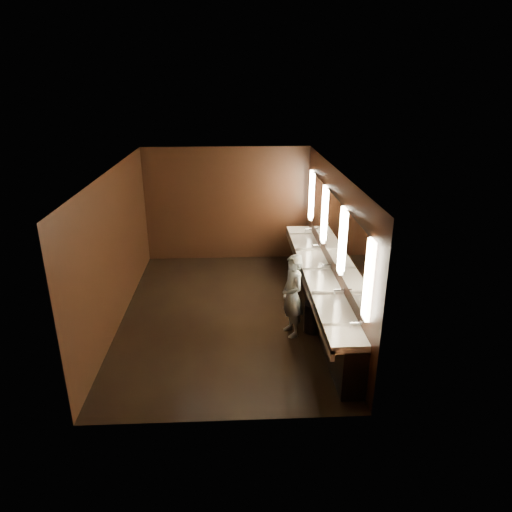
# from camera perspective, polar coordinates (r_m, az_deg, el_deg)

# --- Properties ---
(floor) EXTENTS (6.00, 6.00, 0.00)m
(floor) POSITION_cam_1_polar(r_m,az_deg,el_deg) (9.00, -3.64, -7.18)
(floor) COLOR black
(floor) RESTS_ON ground
(ceiling) EXTENTS (4.00, 6.00, 0.02)m
(ceiling) POSITION_cam_1_polar(r_m,az_deg,el_deg) (8.06, -4.10, 10.61)
(ceiling) COLOR #2D2D2B
(ceiling) RESTS_ON wall_back
(wall_back) EXTENTS (4.00, 0.02, 2.80)m
(wall_back) POSITION_cam_1_polar(r_m,az_deg,el_deg) (11.29, -3.64, 6.45)
(wall_back) COLOR black
(wall_back) RESTS_ON floor
(wall_front) EXTENTS (4.00, 0.02, 2.80)m
(wall_front) POSITION_cam_1_polar(r_m,az_deg,el_deg) (5.70, -4.28, -9.19)
(wall_front) COLOR black
(wall_front) RESTS_ON floor
(wall_left) EXTENTS (0.02, 6.00, 2.80)m
(wall_left) POSITION_cam_1_polar(r_m,az_deg,el_deg) (8.70, -17.14, 0.94)
(wall_left) COLOR black
(wall_left) RESTS_ON floor
(wall_right) EXTENTS (0.02, 6.00, 2.80)m
(wall_right) POSITION_cam_1_polar(r_m,az_deg,el_deg) (8.62, 9.56, 1.42)
(wall_right) COLOR black
(wall_right) RESTS_ON floor
(sink_counter) EXTENTS (0.55, 5.40, 1.01)m
(sink_counter) POSITION_cam_1_polar(r_m,az_deg,el_deg) (8.92, 7.91, -4.06)
(sink_counter) COLOR black
(sink_counter) RESTS_ON floor
(mirror_band) EXTENTS (0.06, 5.03, 1.15)m
(mirror_band) POSITION_cam_1_polar(r_m,az_deg,el_deg) (8.50, 9.57, 3.64)
(mirror_band) COLOR #FFE8BB
(mirror_band) RESTS_ON wall_right
(person) EXTENTS (0.50, 0.63, 1.51)m
(person) POSITION_cam_1_polar(r_m,az_deg,el_deg) (8.01, 4.57, -4.96)
(person) COLOR #91B1D9
(person) RESTS_ON floor
(trash_bin) EXTENTS (0.46, 0.46, 0.55)m
(trash_bin) POSITION_cam_1_polar(r_m,az_deg,el_deg) (8.35, 7.23, -7.60)
(trash_bin) COLOR black
(trash_bin) RESTS_ON floor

